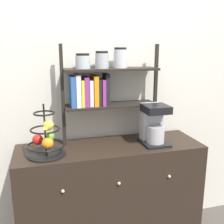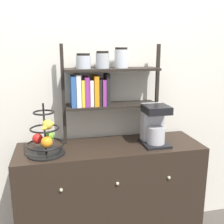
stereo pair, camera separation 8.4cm
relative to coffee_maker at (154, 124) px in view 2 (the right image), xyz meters
The scene contains 5 objects.
wall_back 0.52m from the coffee_maker, 139.70° to the left, with size 7.00×0.05×2.60m, color silver.
sideboard 0.68m from the coffee_maker, behind, with size 1.39×0.45×0.87m.
coffee_maker is the anchor object (origin of this frame).
fruit_stand 0.80m from the coffee_maker, behind, with size 0.26×0.26×0.36m.
shelf_hutch 0.51m from the coffee_maker, 159.22° to the left, with size 0.76×0.20×0.75m.
Camera 2 is at (-0.40, -1.59, 1.59)m, focal length 42.00 mm.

